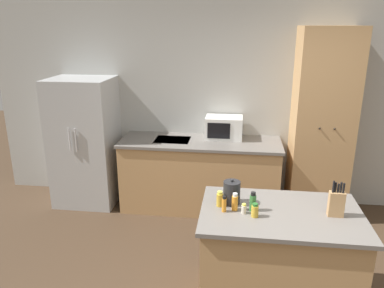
% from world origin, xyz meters
% --- Properties ---
extents(wall_back, '(7.20, 0.06, 2.60)m').
position_xyz_m(wall_back, '(0.00, 2.33, 1.30)').
color(wall_back, '#B2B2AD').
rests_on(wall_back, ground_plane).
extents(refrigerator, '(0.79, 0.69, 1.67)m').
position_xyz_m(refrigerator, '(-2.27, 1.96, 0.84)').
color(refrigerator, '#B7BABC').
rests_on(refrigerator, ground_plane).
extents(back_counter, '(2.02, 0.71, 0.92)m').
position_xyz_m(back_counter, '(-0.75, 1.96, 0.46)').
color(back_counter, tan).
rests_on(back_counter, ground_plane).
extents(pantry_cabinet, '(0.68, 0.61, 2.30)m').
position_xyz_m(pantry_cabinet, '(0.71, 2.01, 1.15)').
color(pantry_cabinet, tan).
rests_on(pantry_cabinet, ground_plane).
extents(kitchen_island, '(1.29, 0.83, 0.89)m').
position_xyz_m(kitchen_island, '(0.09, 0.23, 0.45)').
color(kitchen_island, tan).
rests_on(kitchen_island, ground_plane).
extents(microwave, '(0.47, 0.33, 0.28)m').
position_xyz_m(microwave, '(-0.47, 2.12, 1.06)').
color(microwave, white).
rests_on(microwave, back_counter).
extents(knife_block, '(0.12, 0.06, 0.29)m').
position_xyz_m(knife_block, '(0.49, 0.22, 1.00)').
color(knife_block, tan).
rests_on(knife_block, kitchen_island).
extents(spice_bottle_tall_dark, '(0.04, 0.04, 0.08)m').
position_xyz_m(spice_bottle_tall_dark, '(-0.21, 0.17, 0.93)').
color(spice_bottle_tall_dark, beige).
rests_on(spice_bottle_tall_dark, kitchen_island).
extents(spice_bottle_short_red, '(0.05, 0.05, 0.16)m').
position_xyz_m(spice_bottle_short_red, '(-0.14, 0.23, 0.96)').
color(spice_bottle_short_red, '#337033').
rests_on(spice_bottle_short_red, kitchen_island).
extents(spice_bottle_amber_oil, '(0.06, 0.06, 0.11)m').
position_xyz_m(spice_bottle_amber_oil, '(-0.13, 0.13, 0.94)').
color(spice_bottle_amber_oil, gold).
rests_on(spice_bottle_amber_oil, kitchen_island).
extents(spice_bottle_green_herb, '(0.05, 0.05, 0.13)m').
position_xyz_m(spice_bottle_green_herb, '(-0.41, 0.27, 0.95)').
color(spice_bottle_green_herb, gold).
rests_on(spice_bottle_green_herb, kitchen_island).
extents(spice_bottle_pale_salt, '(0.05, 0.05, 0.15)m').
position_xyz_m(spice_bottle_pale_salt, '(-0.28, 0.22, 0.96)').
color(spice_bottle_pale_salt, orange).
rests_on(spice_bottle_pale_salt, kitchen_island).
extents(spice_bottle_orange_cap, '(0.04, 0.04, 0.13)m').
position_xyz_m(spice_bottle_orange_cap, '(-0.37, 0.18, 0.95)').
color(spice_bottle_orange_cap, orange).
rests_on(spice_bottle_orange_cap, kitchen_island).
extents(kettle, '(0.14, 0.14, 0.22)m').
position_xyz_m(kettle, '(-0.31, 0.34, 0.99)').
color(kettle, '#232326').
rests_on(kettle, kitchen_island).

